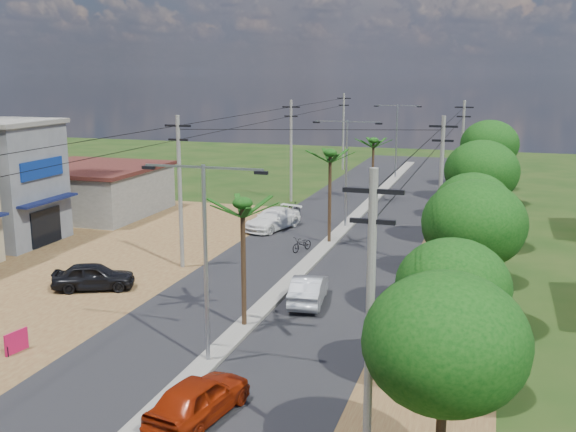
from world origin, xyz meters
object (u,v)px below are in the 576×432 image
(roadside_sign, at_px, (16,342))
(car_white_far, at_px, (273,220))
(car_red_near, at_px, (199,399))
(car_parked_dark, at_px, (94,277))
(car_silver_mid, at_px, (309,290))

(roadside_sign, bearing_deg, car_white_far, 93.30)
(car_red_near, height_order, roadside_sign, car_red_near)
(car_red_near, relative_size, car_parked_dark, 1.03)
(car_white_far, relative_size, roadside_sign, 4.50)
(car_silver_mid, relative_size, roadside_sign, 3.78)
(car_red_near, height_order, car_silver_mid, car_red_near)
(car_silver_mid, distance_m, roadside_sign, 13.69)
(car_parked_dark, relative_size, roadside_sign, 3.70)
(car_silver_mid, distance_m, car_parked_dark, 11.60)
(car_red_near, relative_size, car_white_far, 0.85)
(car_red_near, bearing_deg, car_parked_dark, -34.11)
(car_white_far, bearing_deg, car_parked_dark, -88.81)
(car_white_far, distance_m, roadside_sign, 24.51)
(car_white_far, xyz_separation_m, car_parked_dark, (-4.63, -16.17, -0.02))
(car_white_far, height_order, roadside_sign, car_white_far)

